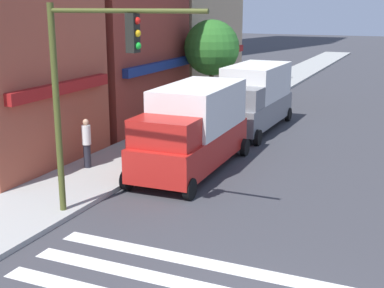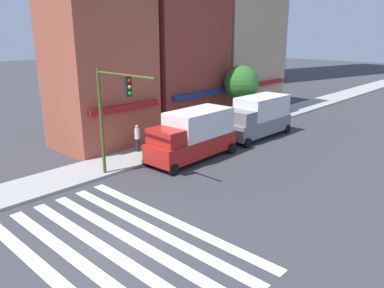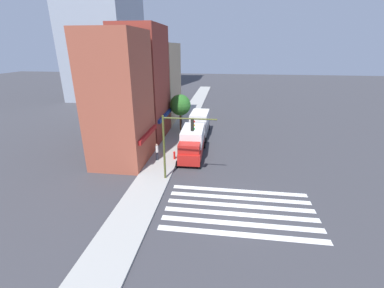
{
  "view_description": "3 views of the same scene",
  "coord_description": "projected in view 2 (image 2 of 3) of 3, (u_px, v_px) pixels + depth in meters",
  "views": [
    {
      "loc": [
        -7.8,
        -2.7,
        5.82
      ],
      "look_at": [
        9.05,
        4.7,
        1.0
      ],
      "focal_mm": 50.0,
      "sensor_mm": 36.0,
      "label": 1
    },
    {
      "loc": [
        -7.13,
        -10.38,
        7.6
      ],
      "look_at": [
        9.05,
        4.7,
        1.0
      ],
      "focal_mm": 35.0,
      "sensor_mm": 36.0,
      "label": 2
    },
    {
      "loc": [
        -16.0,
        1.36,
        11.08
      ],
      "look_at": [
        3.78,
        4.0,
        3.5
      ],
      "focal_mm": 24.0,
      "sensor_mm": 36.0,
      "label": 3
    }
  ],
  "objects": [
    {
      "name": "pedestrian_white_shirt",
      "position": [
        137.0,
        138.0,
        24.21
      ],
      "size": [
        0.32,
        0.32,
        1.77
      ],
      "rotation": [
        0.0,
        0.0,
        4.56
      ],
      "color": "#23232D",
      "rests_on": "sidewalk_left"
    },
    {
      "name": "box_truck_red",
      "position": [
        193.0,
        135.0,
        22.98
      ],
      "size": [
        6.25,
        2.42,
        3.04
      ],
      "rotation": [
        0.0,
        0.0,
        0.02
      ],
      "color": "#B21E19",
      "rests_on": "ground_plane"
    },
    {
      "name": "crosswalk_stripes",
      "position": [
        119.0,
        245.0,
        13.96
      ],
      "size": [
        5.8,
        10.8,
        0.01
      ],
      "color": "silver",
      "rests_on": "ground_plane"
    },
    {
      "name": "sidewalk_left",
      "position": [
        29.0,
        188.0,
        18.84
      ],
      "size": [
        120.0,
        3.0,
        0.15
      ],
      "color": "#9E9E99",
      "rests_on": "ground_plane"
    },
    {
      "name": "storefront_row",
      "position": [
        185.0,
        49.0,
        30.57
      ],
      "size": [
        23.21,
        5.3,
        13.5
      ],
      "color": "#9E4C38",
      "rests_on": "ground_plane"
    },
    {
      "name": "street_tree",
      "position": [
        241.0,
        83.0,
        30.38
      ],
      "size": [
        2.84,
        2.84,
        4.94
      ],
      "color": "brown",
      "rests_on": "sidewalk_left"
    },
    {
      "name": "box_truck_grey",
      "position": [
        258.0,
        116.0,
        27.98
      ],
      "size": [
        6.24,
        2.42,
        3.04
      ],
      "rotation": [
        0.0,
        0.0,
        -0.02
      ],
      "color": "slate",
      "rests_on": "ground_plane"
    },
    {
      "name": "ground_plane",
      "position": [
        119.0,
        245.0,
        13.96
      ],
      "size": [
        200.0,
        200.0,
        0.0
      ],
      "primitive_type": "plane",
      "color": "#38383D"
    },
    {
      "name": "fire_hydrant",
      "position": [
        160.0,
        148.0,
        23.53
      ],
      "size": [
        0.24,
        0.24,
        0.84
      ],
      "color": "red",
      "rests_on": "sidewalk_left"
    },
    {
      "name": "traffic_signal",
      "position": [
        112.0,
        106.0,
        18.95
      ],
      "size": [
        0.32,
        4.51,
        5.87
      ],
      "color": "#474C1E",
      "rests_on": "ground_plane"
    },
    {
      "name": "pedestrian_grey_coat",
      "position": [
        254.0,
        109.0,
        33.22
      ],
      "size": [
        0.32,
        0.32,
        1.77
      ],
      "rotation": [
        0.0,
        0.0,
        0.07
      ],
      "color": "#23232D",
      "rests_on": "sidewalk_left"
    }
  ]
}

